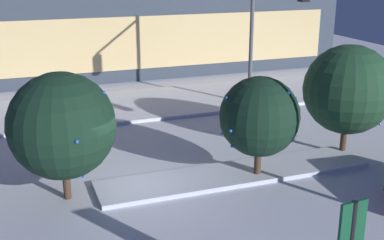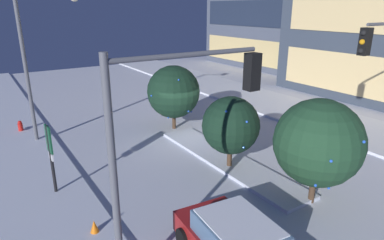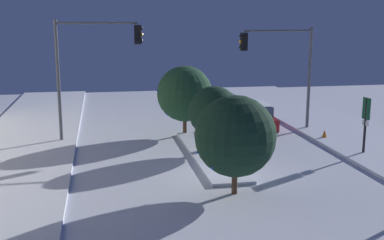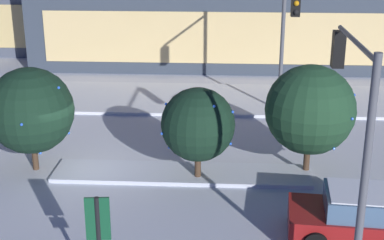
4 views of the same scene
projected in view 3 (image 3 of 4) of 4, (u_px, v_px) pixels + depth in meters
ground at (228, 182)px, 19.89m from camera, size 52.00×52.00×0.00m
median_strip at (210, 154)px, 23.65m from camera, size 9.00×1.80×0.14m
car_near at (255, 116)px, 29.50m from camera, size 4.47×2.43×1.49m
traffic_light_corner_near_right at (282, 59)px, 28.10m from camera, size 0.32×4.40×6.02m
traffic_light_corner_far_right at (91, 57)px, 25.63m from camera, size 0.32×4.56×6.46m
parking_info_sign at (366, 119)px, 23.39m from camera, size 0.55×0.12×2.81m
decorated_tree_median at (214, 112)px, 23.89m from camera, size 2.51×2.51×3.29m
decorated_tree_left_of_median at (235, 136)px, 18.08m from camera, size 3.04×3.09×3.76m
decorated_tree_right_of_median at (185, 94)px, 27.35m from camera, size 3.11×3.16×3.94m
construction_cone at (324, 135)px, 26.74m from camera, size 0.36×0.36×0.55m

